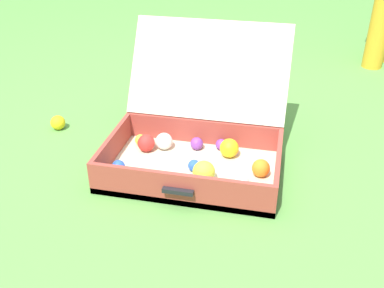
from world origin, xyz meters
name	(u,v)px	position (x,y,z in m)	size (l,w,h in m)	color
ground_plane	(173,160)	(0.00, 0.00, 0.00)	(16.00, 16.00, 0.00)	#569342
open_suitcase	(197,137)	(0.10, 0.02, 0.11)	(0.67, 0.69, 0.49)	beige
stray_ball_on_grass	(58,123)	(-0.59, 0.15, 0.03)	(0.07, 0.07, 0.07)	yellow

